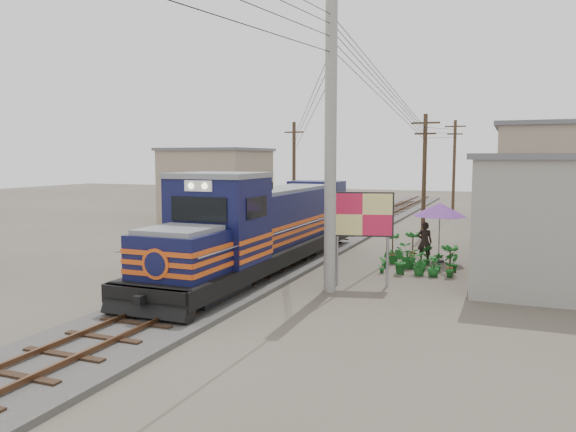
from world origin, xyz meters
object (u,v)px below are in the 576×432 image
at_px(billboard, 363,217).
at_px(vendor, 425,242).
at_px(market_umbrella, 440,210).
at_px(locomotive, 263,229).

bearing_deg(billboard, vendor, 61.98).
bearing_deg(vendor, market_umbrella, -172.03).
xyz_separation_m(locomotive, billboard, (4.31, -0.99, 0.76)).
height_order(billboard, vendor, billboard).
distance_m(locomotive, billboard, 4.49).
bearing_deg(vendor, billboard, 68.35).
bearing_deg(locomotive, vendor, 38.77).
bearing_deg(locomotive, billboard, -12.89).
relative_size(market_umbrella, vendor, 1.49).
bearing_deg(vendor, locomotive, 31.16).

